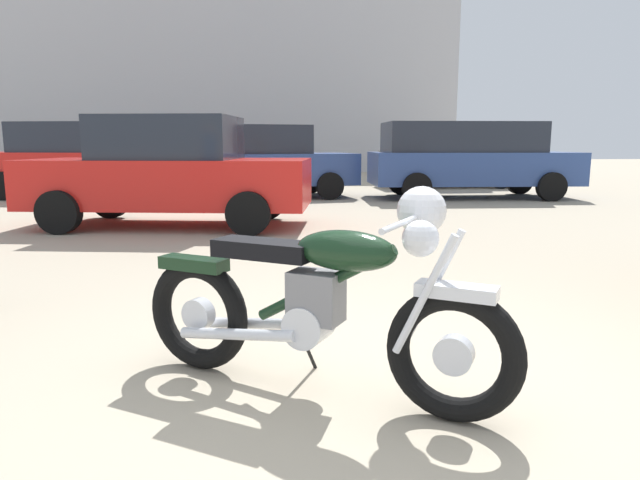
# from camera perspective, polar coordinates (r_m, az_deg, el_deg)

# --- Properties ---
(ground_plane) EXTENTS (80.00, 80.00, 0.00)m
(ground_plane) POSITION_cam_1_polar(r_m,az_deg,el_deg) (2.97, 6.22, -15.65)
(ground_plane) COLOR tan
(vintage_motorcycle) EXTENTS (1.86, 1.14, 1.07)m
(vintage_motorcycle) POSITION_cam_1_polar(r_m,az_deg,el_deg) (2.85, 0.44, -6.09)
(vintage_motorcycle) COLOR black
(vintage_motorcycle) RESTS_ON ground_plane
(dark_sedan_left) EXTENTS (4.40, 2.36, 1.67)m
(dark_sedan_left) POSITION_cam_1_polar(r_m,az_deg,el_deg) (8.94, -14.93, 6.71)
(dark_sedan_left) COLOR black
(dark_sedan_left) RESTS_ON ground_plane
(red_hatchback_near) EXTENTS (3.95, 1.92, 1.78)m
(red_hatchback_near) POSITION_cam_1_polar(r_m,az_deg,el_deg) (16.84, 12.80, 8.39)
(red_hatchback_near) COLOR black
(red_hatchback_near) RESTS_ON ground_plane
(white_estate_far) EXTENTS (4.46, 2.54, 1.67)m
(white_estate_far) POSITION_cam_1_polar(r_m,az_deg,el_deg) (13.23, -5.75, 7.90)
(white_estate_far) COLOR black
(white_estate_far) RESTS_ON ground_plane
(blue_hatchback_right) EXTENTS (4.95, 2.65, 1.74)m
(blue_hatchback_right) POSITION_cam_1_polar(r_m,az_deg,el_deg) (14.34, -22.38, 7.78)
(blue_hatchback_right) COLOR black
(blue_hatchback_right) RESTS_ON ground_plane
(pale_sedan_back) EXTENTS (4.75, 2.07, 1.74)m
(pale_sedan_back) POSITION_cam_1_polar(r_m,az_deg,el_deg) (13.61, 14.82, 8.12)
(pale_sedan_back) COLOR black
(pale_sedan_back) RESTS_ON ground_plane
(industrial_building) EXTENTS (22.19, 11.28, 10.01)m
(industrial_building) POSITION_cam_1_polar(r_m,az_deg,el_deg) (29.73, -10.65, 16.92)
(industrial_building) COLOR #B2B2B7
(industrial_building) RESTS_ON ground_plane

